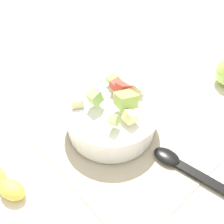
% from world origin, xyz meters
% --- Properties ---
extents(ground_plane, '(2.40, 2.40, 0.00)m').
position_xyz_m(ground_plane, '(0.00, 0.00, 0.00)').
color(ground_plane, silver).
extents(placemat, '(0.44, 0.31, 0.01)m').
position_xyz_m(placemat, '(0.00, 0.00, 0.00)').
color(placemat, '#BCB299').
rests_on(placemat, ground_plane).
extents(salad_bowl, '(0.21, 0.21, 0.12)m').
position_xyz_m(salad_bowl, '(0.00, 0.00, 0.05)').
color(salad_bowl, white).
rests_on(salad_bowl, placemat).
extents(serving_spoon, '(0.21, 0.07, 0.01)m').
position_xyz_m(serving_spoon, '(0.18, 0.04, 0.01)').
color(serving_spoon, black).
rests_on(serving_spoon, placemat).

